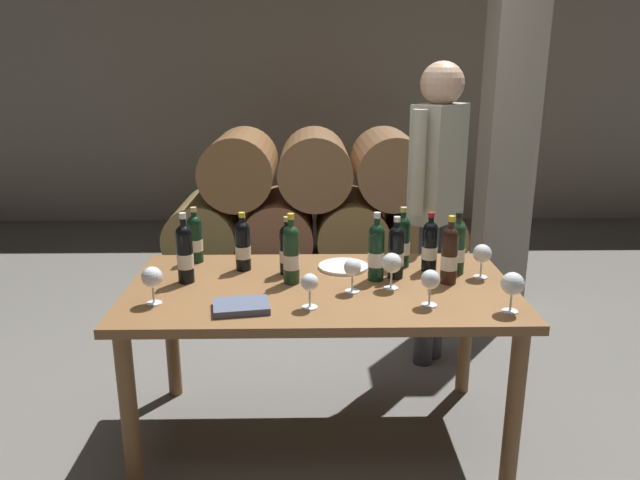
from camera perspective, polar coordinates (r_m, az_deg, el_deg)
The scene contains 26 objects.
ground_plane at distance 3.06m, azimuth 0.07°, elevation -17.70°, with size 14.00×14.00×0.00m, color #66635E.
cellar_back_wall at distance 6.74m, azimuth -0.66°, elevation 13.78°, with size 10.00×0.24×2.80m, color gray.
barrel_stack at distance 5.26m, azimuth -0.49°, elevation 3.49°, with size 2.49×0.90×1.15m.
stone_pillar at distance 4.36m, azimuth 17.25°, elevation 10.27°, with size 0.32×0.32×2.60m, color gray.
dining_table at distance 2.74m, azimuth 0.08°, elevation -6.04°, with size 1.70×0.90×0.76m.
wine_bottle_0 at distance 2.76m, azimuth -12.52°, elevation -1.18°, with size 0.07×0.07×0.32m.
wine_bottle_1 at distance 2.75m, azimuth 12.01°, elevation -1.34°, with size 0.07×0.07×0.31m.
wine_bottle_2 at distance 2.89m, azimuth 12.72°, elevation -0.67°, with size 0.07×0.07×0.29m.
wine_bottle_3 at distance 2.69m, azimuth -2.70°, elevation -1.28°, with size 0.07×0.07×0.32m.
wine_bottle_4 at distance 2.82m, azimuth -3.08°, elevation -0.83°, with size 0.07×0.07×0.27m.
wine_bottle_5 at distance 2.90m, azimuth 10.23°, elevation -0.52°, with size 0.07×0.07×0.28m.
wine_bottle_6 at distance 2.94m, azimuth 7.71°, elevation -0.08°, with size 0.07×0.07×0.29m.
wine_bottle_7 at distance 2.78m, azimuth 7.11°, elevation -1.07°, with size 0.07×0.07×0.29m.
wine_bottle_8 at distance 2.74m, azimuth 5.28°, elevation -1.06°, with size 0.07×0.07×0.31m.
wine_bottle_9 at distance 2.89m, azimuth -7.23°, elevation -0.47°, with size 0.07×0.07×0.28m.
wine_bottle_10 at distance 3.04m, azimuth -11.61°, elevation 0.17°, with size 0.07×0.07×0.28m.
wine_glass_0 at distance 2.65m, azimuth 6.73°, elevation -2.22°, with size 0.09×0.09×0.16m.
wine_glass_1 at distance 2.43m, azimuth -0.97°, elevation -4.11°, with size 0.07×0.07×0.15m.
wine_glass_2 at distance 2.49m, azimuth 10.28°, elevation -3.75°, with size 0.08×0.08×0.15m.
wine_glass_3 at distance 2.86m, azimuth 14.92°, elevation -1.30°, with size 0.08×0.08×0.16m.
wine_glass_4 at distance 2.50m, azimuth 17.55°, elevation -3.99°, with size 0.09×0.09×0.16m.
wine_glass_5 at distance 2.60m, azimuth 3.05°, elevation -2.70°, with size 0.07×0.07×0.15m.
wine_glass_6 at distance 2.56m, azimuth -15.43°, elevation -3.44°, with size 0.09×0.09×0.16m.
tasting_notebook at distance 2.46m, azimuth -7.39°, elevation -6.18°, with size 0.22×0.16×0.03m, color #4C5670.
serving_plate at distance 2.92m, azimuth 2.20°, elevation -2.50°, with size 0.24×0.24×0.01m, color white.
sommelier_presenting at distance 3.42m, azimuth 10.85°, elevation 4.83°, with size 0.35×0.39×1.72m.
Camera 1 is at (-0.05, -2.53, 1.72)m, focal length 34.22 mm.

